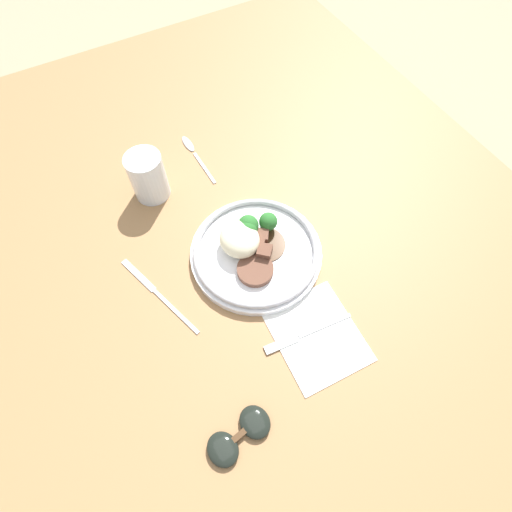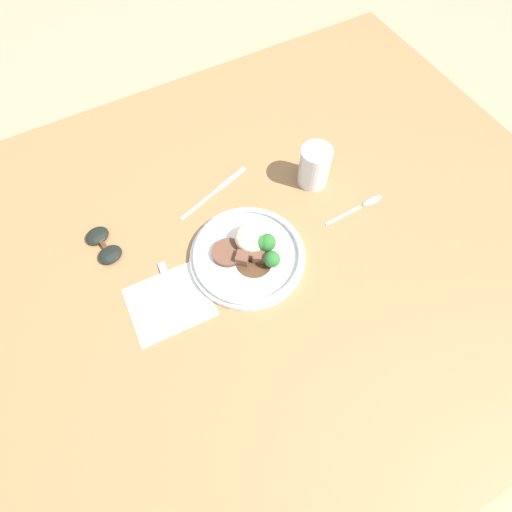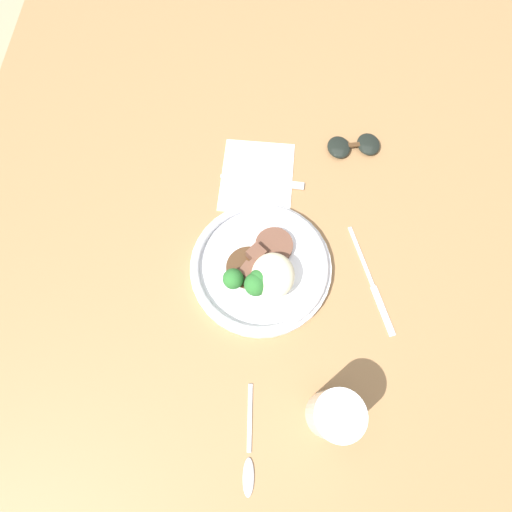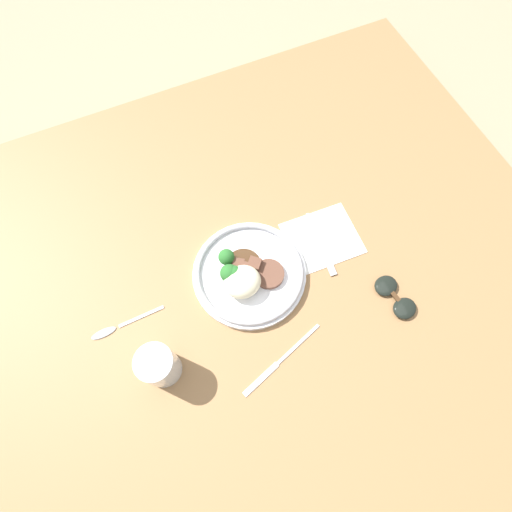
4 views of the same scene
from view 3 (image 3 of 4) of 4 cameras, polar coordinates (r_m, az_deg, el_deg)
name	(u,v)px [view 3 (image 3 of 4)]	position (r m, az deg, el deg)	size (l,w,h in m)	color
ground_plane	(265,293)	(0.77, 1.32, -5.24)	(8.00, 8.00, 0.00)	#998466
dining_table	(265,290)	(0.75, 1.36, -4.85)	(1.56, 1.26, 0.04)	olive
napkin	(257,177)	(0.83, 0.15, 11.28)	(0.18, 0.15, 0.00)	white
plate	(261,268)	(0.72, 0.76, -1.73)	(0.26, 0.26, 0.07)	white
juice_glass	(333,415)	(0.67, 10.99, -21.39)	(0.08, 0.08, 0.11)	#F4AD19
fork	(270,182)	(0.82, 2.08, 10.51)	(0.03, 0.17, 0.00)	#B7B7BC
knife	(372,283)	(0.76, 16.22, -3.76)	(0.21, 0.08, 0.00)	#B7B7BC
spoon	(249,462)	(0.71, -1.04, -27.32)	(0.17, 0.02, 0.01)	#B7B7BC
sunglasses	(354,146)	(0.89, 13.78, 15.06)	(0.07, 0.12, 0.02)	black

